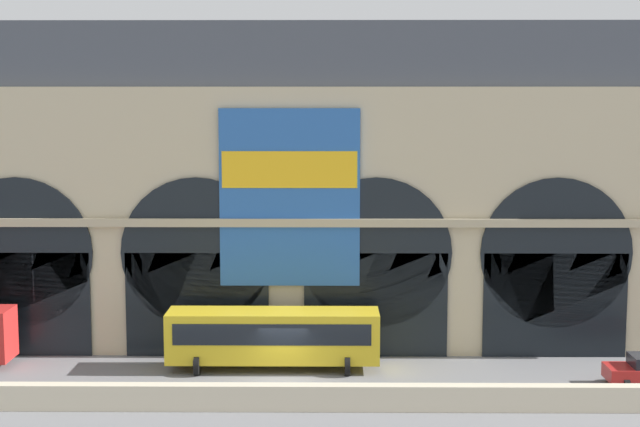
# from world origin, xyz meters

# --- Properties ---
(ground_plane) EXTENTS (200.00, 200.00, 0.00)m
(ground_plane) POSITION_xyz_m (0.00, 0.00, 0.00)
(ground_plane) COLOR slate
(quay_parapet_wall) EXTENTS (90.00, 0.70, 1.19)m
(quay_parapet_wall) POSITION_xyz_m (0.00, -4.27, 0.59)
(quay_parapet_wall) COLOR beige
(quay_parapet_wall) RESTS_ON ground
(station_building) EXTENTS (50.70, 6.09, 18.22)m
(station_building) POSITION_xyz_m (0.03, 7.83, 8.88)
(station_building) COLOR #BCAD8C
(station_building) RESTS_ON ground
(bus_center) EXTENTS (11.00, 3.25, 3.10)m
(bus_center) POSITION_xyz_m (-0.58, 2.35, 1.78)
(bus_center) COLOR gold
(bus_center) RESTS_ON ground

